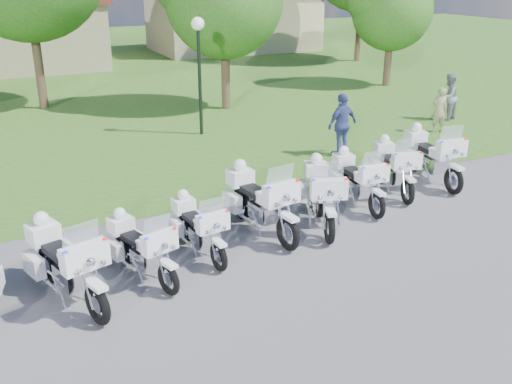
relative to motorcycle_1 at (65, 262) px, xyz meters
name	(u,v)px	position (x,y,z in m)	size (l,w,h in m)	color
ground	(306,248)	(4.78, -0.11, -0.72)	(100.00, 100.00, 0.00)	#57575C
grass_lawn	(86,65)	(4.78, 26.89, -0.72)	(100.00, 48.00, 0.01)	#325D1D
motorcycle_1	(65,262)	(0.00, 0.00, 0.00)	(1.34, 2.49, 1.73)	black
motorcycle_2	(140,247)	(1.38, 0.23, -0.11)	(1.12, 2.11, 1.46)	black
motorcycle_3	(198,226)	(2.68, 0.68, -0.12)	(0.84, 2.13, 1.43)	black
motorcycle_4	(259,200)	(4.27, 1.11, 0.02)	(1.06, 2.64, 1.77)	black
motorcycle_5	(321,193)	(5.75, 0.93, 0.00)	(1.43, 2.46, 1.73)	black
motorcycle_6	(357,179)	(7.13, 1.52, -0.06)	(0.89, 2.34, 1.57)	black
motorcycle_7	(393,166)	(8.54, 1.90, -0.05)	(1.20, 2.33, 1.61)	black
motorcycle_8	(431,155)	(9.94, 2.09, 0.01)	(1.06, 2.62, 1.76)	black
lamp_post	(199,47)	(5.84, 9.22, 2.32)	(0.44, 0.44, 4.01)	black
tree_3	(392,2)	(17.37, 13.92, 3.27)	(4.53, 3.87, 6.05)	#38281C
building_east	(233,20)	(15.78, 29.89, 1.35)	(11.44, 7.28, 4.10)	tan
bystander_a	(439,110)	(13.62, 5.90, 0.08)	(0.59, 0.38, 1.61)	#8C8A5E
bystander_b	(448,97)	(15.18, 7.15, 0.17)	(0.87, 0.68, 1.79)	gray
bystander_c	(342,125)	(8.99, 5.06, 0.26)	(1.15, 0.48, 1.96)	#39458B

